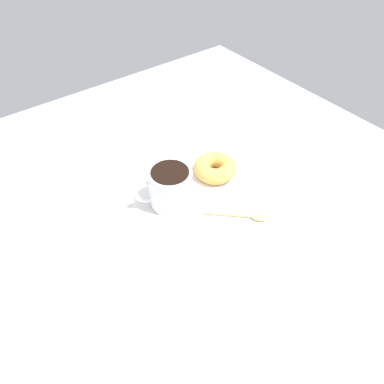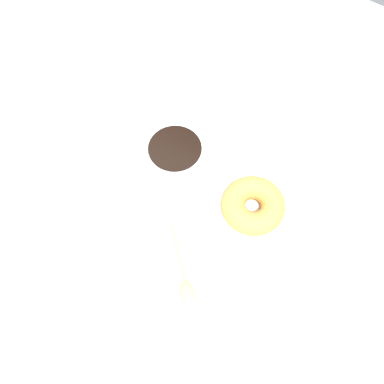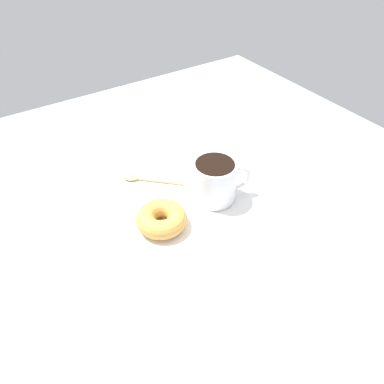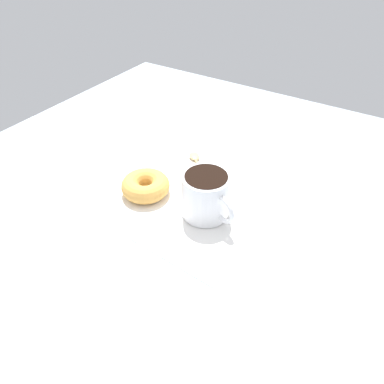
# 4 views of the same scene
# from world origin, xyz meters

# --- Properties ---
(ground_plane) EXTENTS (1.20, 1.20, 0.02)m
(ground_plane) POSITION_xyz_m (0.00, 0.00, -0.01)
(ground_plane) COLOR #99A8B7
(napkin) EXTENTS (0.34, 0.34, 0.00)m
(napkin) POSITION_xyz_m (0.00, -0.01, 0.00)
(napkin) COLOR white
(napkin) RESTS_ON ground_plane
(coffee_cup) EXTENTS (0.09, 0.12, 0.09)m
(coffee_cup) POSITION_xyz_m (0.02, 0.04, 0.05)
(coffee_cup) COLOR white
(coffee_cup) RESTS_ON napkin
(donut) EXTENTS (0.10, 0.10, 0.04)m
(donut) POSITION_xyz_m (0.03, -0.10, 0.02)
(donut) COLOR gold
(donut) RESTS_ON napkin
(spoon) EXTENTS (0.11, 0.11, 0.01)m
(spoon) POSITION_xyz_m (-0.12, -0.07, 0.01)
(spoon) COLOR #D8B772
(spoon) RESTS_ON napkin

